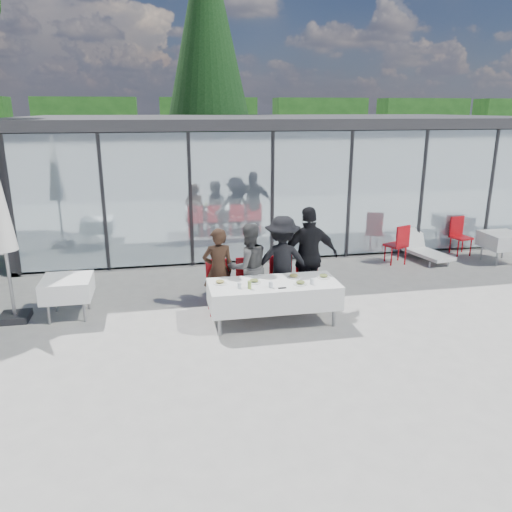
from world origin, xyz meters
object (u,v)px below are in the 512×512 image
(diner_chair_d, at_px, (308,277))
(spare_table_left, at_px, (67,288))
(plate_a, at_px, (220,282))
(spare_chair_a, at_px, (459,234))
(diner_d, at_px, (309,257))
(diner_chair_b, at_px, (248,281))
(diner_c, at_px, (282,262))
(conifer_tree, at_px, (207,45))
(diner_b, at_px, (248,267))
(folded_eyeglasses, at_px, (282,288))
(lounger, at_px, (423,249))
(diner_chair_c, at_px, (282,279))
(spare_chair_b, at_px, (399,243))
(juice_bottle, at_px, (250,285))
(plate_extra, at_px, (300,283))
(spare_table_right, at_px, (502,240))
(diner_chair_a, at_px, (219,283))
(plate_d, at_px, (324,276))
(plate_c, at_px, (294,276))
(dining_table, at_px, (273,294))
(diner_a, at_px, (218,270))
(market_umbrella, at_px, (0,213))
(plate_b, at_px, (254,281))

(diner_chair_d, xyz_separation_m, spare_table_left, (-4.45, 0.23, 0.02))
(plate_a, distance_m, spare_chair_a, 7.41)
(diner_d, xyz_separation_m, diner_chair_d, (0.00, 0.01, -0.42))
(diner_chair_b, height_order, diner_c, diner_c)
(spare_table_left, height_order, conifer_tree, conifer_tree)
(diner_b, height_order, folded_eyeglasses, diner_b)
(lounger, bearing_deg, folded_eyeglasses, -143.08)
(diner_b, distance_m, diner_chair_c, 0.71)
(diner_d, bearing_deg, diner_chair_b, -0.77)
(diner_d, distance_m, plate_a, 1.89)
(diner_c, xyz_separation_m, spare_chair_b, (3.44, 2.08, -0.34))
(diner_chair_b, height_order, juice_bottle, diner_chair_b)
(diner_b, relative_size, conifer_tree, 0.16)
(spare_chair_a, height_order, lounger, spare_chair_a)
(plate_extra, relative_size, spare_table_right, 0.27)
(plate_a, distance_m, folded_eyeglasses, 1.09)
(diner_chair_a, bearing_deg, plate_a, -94.09)
(plate_d, bearing_deg, plate_c, 168.32)
(juice_bottle, bearing_deg, folded_eyeglasses, -9.50)
(dining_table, xyz_separation_m, diner_chair_d, (0.86, 0.75, -0.00))
(diner_a, relative_size, lounger, 1.11)
(diner_chair_b, bearing_deg, market_umbrella, 176.70)
(plate_d, relative_size, conifer_tree, 0.02)
(diner_chair_b, relative_size, plate_c, 4.17)
(diner_a, distance_m, lounger, 5.99)
(diner_chair_d, relative_size, folded_eyeglasses, 6.96)
(plate_c, relative_size, folded_eyeglasses, 1.67)
(plate_b, xyz_separation_m, market_umbrella, (-4.20, 0.92, 1.19))
(spare_chair_b, distance_m, market_umbrella, 8.63)
(juice_bottle, bearing_deg, spare_table_right, 21.60)
(lounger, bearing_deg, plate_a, -151.79)
(lounger, bearing_deg, spare_chair_b, -161.98)
(plate_extra, relative_size, conifer_tree, 0.02)
(diner_chair_b, height_order, conifer_tree, conifer_tree)
(spare_table_right, height_order, spare_chair_b, spare_chair_b)
(diner_chair_b, xyz_separation_m, plate_c, (0.73, -0.55, 0.24))
(plate_extra, bearing_deg, spare_table_left, 163.92)
(plate_c, height_order, conifer_tree, conifer_tree)
(diner_chair_b, distance_m, plate_a, 0.90)
(plate_c, bearing_deg, diner_chair_b, 142.98)
(plate_c, relative_size, spare_chair_b, 0.24)
(diner_b, relative_size, juice_bottle, 12.13)
(diner_a, distance_m, spare_chair_a, 7.12)
(plate_c, relative_size, plate_extra, 1.00)
(dining_table, relative_size, plate_extra, 9.67)
(spare_chair_a, bearing_deg, diner_c, -154.04)
(spare_table_left, bearing_deg, diner_b, -4.21)
(diner_chair_c, xyz_separation_m, plate_d, (0.60, -0.66, 0.24))
(market_umbrella, bearing_deg, plate_b, -12.38)
(plate_extra, height_order, spare_table_right, plate_extra)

